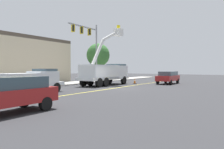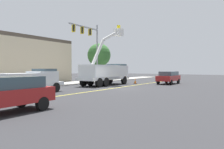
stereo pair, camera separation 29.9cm
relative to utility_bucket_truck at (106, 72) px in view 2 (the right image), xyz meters
The scene contains 11 objects.
ground 4.68m from the utility_bucket_truck, 124.23° to the right, with size 120.00×120.00×0.00m, color #2D2D30.
sidewalk_far_side 6.63m from the utility_bucket_truck, 126.17° to the left, with size 60.00×3.60×0.12m, color #B2ADA3.
lane_centre_stripe 4.68m from the utility_bucket_truck, 124.23° to the right, with size 50.00×0.16×0.01m, color yellow.
utility_bucket_truck is the anchor object (origin of this frame).
service_pickup_truck 11.11m from the utility_bucket_truck, behind, with size 5.85×2.91×2.06m.
passing_minivan 8.78m from the utility_bucket_truck, 34.20° to the right, with size 5.03×2.60×1.69m.
trailing_sedan 18.12m from the utility_bucket_truck, 152.24° to the right, with size 5.03×2.60×1.69m.
traffic_cone_leading 14.11m from the utility_bucket_truck, 163.40° to the right, with size 0.40×0.40×0.74m.
traffic_cone_mid_front 4.86m from the utility_bucket_truck, 16.25° to the right, with size 0.40×0.40×0.74m.
traffic_signal_mast 7.06m from the utility_bucket_truck, 69.22° to the left, with size 6.21×1.18×8.79m.
street_tree_right 11.64m from the utility_bucket_truck, 49.06° to the left, with size 4.09×4.09×6.53m.
Camera 2 is at (-17.67, -15.12, 2.06)m, focal length 35.11 mm.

